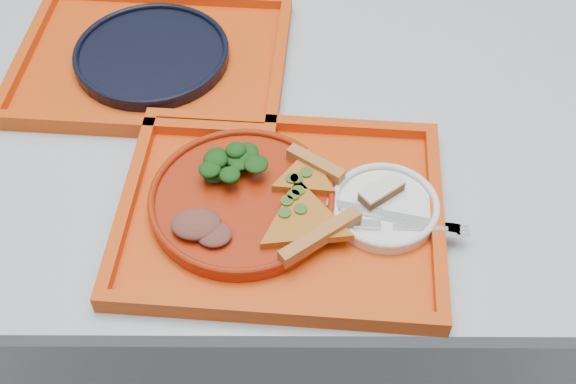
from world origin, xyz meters
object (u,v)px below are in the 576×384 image
(tray_far, at_px, (153,62))
(dinner_plate, at_px, (242,201))
(tray_main, at_px, (281,214))
(dessert_bar, at_px, (382,191))
(navy_plate, at_px, (152,56))

(tray_far, bearing_deg, dinner_plate, -58.14)
(tray_main, xyz_separation_m, dessert_bar, (0.14, 0.02, 0.03))
(dinner_plate, bearing_deg, navy_plate, 117.68)
(tray_main, xyz_separation_m, navy_plate, (-0.22, 0.33, 0.01))
(tray_main, height_order, tray_far, same)
(tray_main, xyz_separation_m, dinner_plate, (-0.06, 0.01, 0.02))
(tray_far, relative_size, dinner_plate, 1.73)
(tray_main, relative_size, tray_far, 1.00)
(tray_main, relative_size, dinner_plate, 1.73)
(tray_main, bearing_deg, navy_plate, 128.43)
(tray_far, bearing_deg, navy_plate, -130.81)
(tray_far, xyz_separation_m, dessert_bar, (0.36, -0.31, 0.03))
(tray_far, height_order, navy_plate, navy_plate)
(tray_far, relative_size, navy_plate, 1.73)
(tray_main, height_order, navy_plate, navy_plate)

